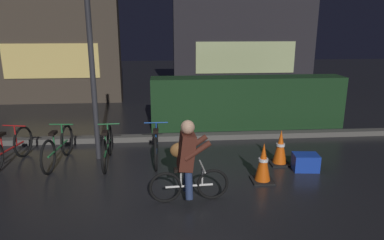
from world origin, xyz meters
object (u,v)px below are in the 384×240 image
traffic_cone_near (263,163)px  traffic_cone_far (280,148)px  blue_crate (305,162)px  parked_bike_left_mid (58,147)px  parked_bike_center_left (107,147)px  parked_bike_center_right (156,145)px  street_post (93,83)px  cyclist (187,161)px  parked_bike_leftmost (8,149)px

traffic_cone_near → traffic_cone_far: bearing=53.5°
traffic_cone_far → blue_crate: traffic_cone_far is taller
traffic_cone_near → traffic_cone_far: 0.89m
parked_bike_left_mid → parked_bike_center_left: size_ratio=1.00×
parked_bike_center_right → traffic_cone_far: size_ratio=2.27×
parked_bike_center_left → blue_crate: 3.65m
parked_bike_left_mid → parked_bike_center_right: 1.82m
street_post → cyclist: size_ratio=2.40×
parked_bike_left_mid → parked_bike_center_right: bearing=-84.7°
parked_bike_leftmost → parked_bike_left_mid: parked_bike_left_mid is taller
parked_bike_leftmost → blue_crate: size_ratio=3.43×
street_post → cyclist: bearing=-48.7°
parked_bike_left_mid → cyclist: bearing=-119.6°
parked_bike_center_right → traffic_cone_far: bearing=-98.6°
street_post → parked_bike_center_right: street_post is taller
parked_bike_center_left → traffic_cone_far: 3.24m
cyclist → parked_bike_center_right: bearing=102.7°
parked_bike_center_right → traffic_cone_near: size_ratio=2.25×
traffic_cone_far → parked_bike_leftmost: bearing=176.0°
traffic_cone_far → cyclist: size_ratio=0.54×
parked_bike_center_right → traffic_cone_near: bearing=-120.9°
traffic_cone_near → blue_crate: traffic_cone_near is taller
parked_bike_center_left → traffic_cone_far: parked_bike_center_left is taller
parked_bike_center_left → blue_crate: (3.59, -0.62, -0.17)m
parked_bike_left_mid → traffic_cone_near: size_ratio=2.28×
parked_bike_center_left → traffic_cone_near: size_ratio=2.27×
parked_bike_center_left → traffic_cone_far: bearing=-97.8°
parked_bike_center_right → traffic_cone_far: parked_bike_center_right is taller
blue_crate → traffic_cone_far: bearing=139.5°
parked_bike_center_right → street_post: bearing=78.6°
street_post → parked_bike_left_mid: street_post is taller
parked_bike_left_mid → parked_bike_leftmost: bearing=95.6°
parked_bike_center_right → blue_crate: 2.76m
parked_bike_center_left → parked_bike_center_right: bearing=-89.5°
street_post → blue_crate: street_post is taller
parked_bike_center_right → cyclist: cyclist is taller
street_post → parked_bike_center_right: 1.65m
parked_bike_left_mid → blue_crate: bearing=-93.1°
street_post → traffic_cone_far: street_post is taller
blue_crate → cyclist: cyclist is taller
parked_bike_leftmost → parked_bike_left_mid: (0.89, 0.00, 0.00)m
parked_bike_center_right → blue_crate: bearing=-103.9°
street_post → parked_bike_center_right: (1.14, -0.23, -1.18)m
parked_bike_left_mid → cyclist: size_ratio=1.24×
parked_bike_left_mid → traffic_cone_near: parked_bike_left_mid is taller
traffic_cone_far → parked_bike_left_mid: bearing=175.1°
parked_bike_center_right → blue_crate: parked_bike_center_right is taller
parked_bike_leftmost → blue_crate: (5.39, -0.66, -0.17)m
parked_bike_left_mid → traffic_cone_far: (4.13, -0.35, -0.00)m
blue_crate → parked_bike_center_right: bearing=166.0°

